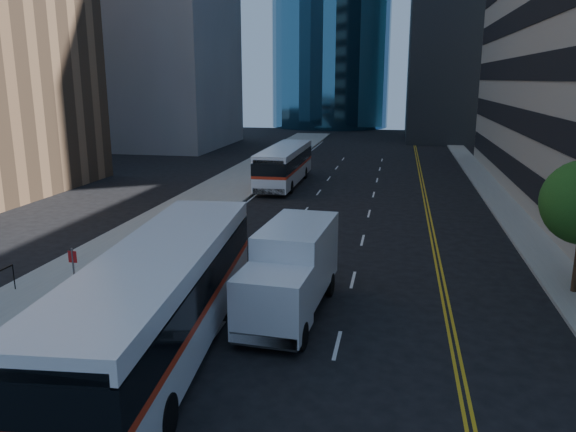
# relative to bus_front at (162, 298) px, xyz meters

# --- Properties ---
(ground) EXTENTS (160.00, 160.00, 0.00)m
(ground) POSITION_rel_bus_front_xyz_m (4.55, -0.37, -1.83)
(ground) COLOR black
(ground) RESTS_ON ground
(sidewalk_west) EXTENTS (5.00, 90.00, 0.15)m
(sidewalk_west) POSITION_rel_bus_front_xyz_m (-5.95, 24.63, -1.76)
(sidewalk_west) COLOR gray
(sidewalk_west) RESTS_ON ground
(sidewalk_east) EXTENTS (2.00, 90.00, 0.15)m
(sidewalk_east) POSITION_rel_bus_front_xyz_m (13.55, 24.63, -1.76)
(sidewalk_east) COLOR gray
(sidewalk_east) RESTS_ON ground
(bus_front) EXTENTS (4.02, 13.22, 3.36)m
(bus_front) POSITION_rel_bus_front_xyz_m (0.00, 0.00, 0.00)
(bus_front) COLOR white
(bus_front) RESTS_ON ground
(bus_rear) EXTENTS (2.53, 11.41, 2.94)m
(bus_rear) POSITION_rel_bus_front_xyz_m (-2.05, 28.33, -0.23)
(bus_rear) COLOR white
(bus_rear) RESTS_ON ground
(box_truck) EXTENTS (2.62, 6.56, 3.08)m
(box_truck) POSITION_rel_bus_front_xyz_m (3.17, 3.73, -0.21)
(box_truck) COLOR silver
(box_truck) RESTS_ON ground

